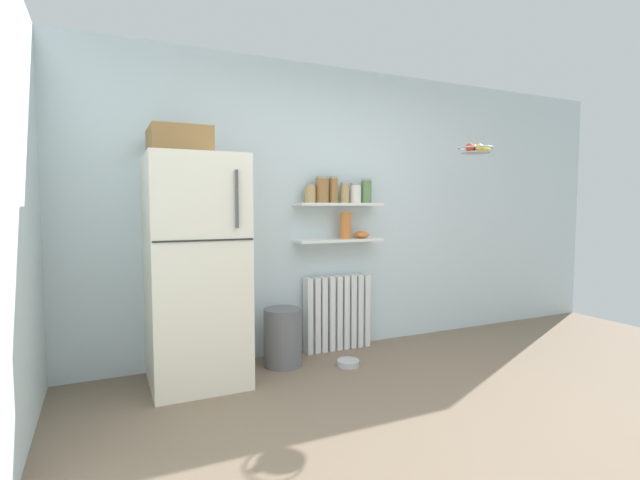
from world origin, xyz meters
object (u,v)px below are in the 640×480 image
(storage_jar_2, at_px, (333,190))
(storage_jar_4, at_px, (356,193))
(storage_jar_3, at_px, (345,193))
(shelf_bowl, at_px, (362,235))
(storage_jar_1, at_px, (322,190))
(pet_food_bowl, at_px, (348,363))
(storage_jar_0, at_px, (310,194))
(storage_jar_5, at_px, (366,191))
(trash_bin, at_px, (283,337))
(vase, at_px, (345,226))
(refrigerator, at_px, (195,265))
(hanging_fruit_basket, at_px, (476,149))
(radiator, at_px, (337,312))

(storage_jar_2, xyz_separation_m, storage_jar_4, (0.23, 0.00, -0.03))
(storage_jar_3, height_order, shelf_bowl, storage_jar_3)
(storage_jar_1, bearing_deg, shelf_bowl, 0.00)
(pet_food_bowl, bearing_deg, storage_jar_4, 54.60)
(storage_jar_0, distance_m, storage_jar_4, 0.46)
(storage_jar_0, xyz_separation_m, storage_jar_2, (0.23, -0.00, 0.04))
(storage_jar_4, height_order, storage_jar_5, storage_jar_5)
(shelf_bowl, height_order, trash_bin, shelf_bowl)
(storage_jar_4, distance_m, vase, 0.31)
(refrigerator, relative_size, storage_jar_0, 11.58)
(storage_jar_3, xyz_separation_m, hanging_fruit_basket, (1.11, -0.47, 0.40))
(shelf_bowl, bearing_deg, hanging_fruit_basket, -26.94)
(storage_jar_3, relative_size, pet_food_bowl, 0.99)
(trash_bin, bearing_deg, storage_jar_5, 11.23)
(storage_jar_1, height_order, hanging_fruit_basket, hanging_fruit_basket)
(storage_jar_5, bearing_deg, refrigerator, -171.52)
(radiator, relative_size, storage_jar_5, 3.04)
(vase, bearing_deg, shelf_bowl, 0.00)
(refrigerator, distance_m, storage_jar_1, 1.32)
(refrigerator, xyz_separation_m, storage_jar_2, (1.28, 0.24, 0.58))
(storage_jar_3, bearing_deg, storage_jar_0, -180.00)
(storage_jar_4, distance_m, shelf_bowl, 0.39)
(storage_jar_3, height_order, vase, storage_jar_3)
(storage_jar_1, relative_size, vase, 0.97)
(radiator, height_order, trash_bin, radiator)
(radiator, bearing_deg, hanging_fruit_basket, -23.29)
(refrigerator, relative_size, shelf_bowl, 12.78)
(trash_bin, bearing_deg, storage_jar_2, 17.74)
(storage_jar_1, relative_size, hanging_fruit_basket, 0.75)
(shelf_bowl, distance_m, pet_food_bowl, 1.18)
(storage_jar_2, distance_m, pet_food_bowl, 1.52)
(storage_jar_2, bearing_deg, vase, 0.00)
(refrigerator, bearing_deg, storage_jar_1, 11.74)
(storage_jar_1, height_order, shelf_bowl, storage_jar_1)
(storage_jar_1, distance_m, pet_food_bowl, 1.51)
(storage_jar_2, xyz_separation_m, trash_bin, (-0.56, -0.18, -1.24))
(storage_jar_3, bearing_deg, refrigerator, -170.15)
(vase, bearing_deg, storage_jar_5, 0.00)
(storage_jar_3, bearing_deg, vase, -0.00)
(storage_jar_4, bearing_deg, storage_jar_5, 0.00)
(storage_jar_3, distance_m, trash_bin, 1.40)
(storage_jar_0, relative_size, vase, 0.68)
(storage_jar_1, relative_size, storage_jar_5, 1.04)
(shelf_bowl, bearing_deg, trash_bin, -168.15)
(storage_jar_0, relative_size, storage_jar_4, 0.90)
(refrigerator, bearing_deg, storage_jar_3, 9.85)
(storage_jar_0, height_order, storage_jar_5, storage_jar_5)
(refrigerator, xyz_separation_m, hanging_fruit_basket, (2.50, -0.23, 0.96))
(radiator, height_order, storage_jar_4, storage_jar_4)
(storage_jar_3, height_order, storage_jar_4, storage_jar_3)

